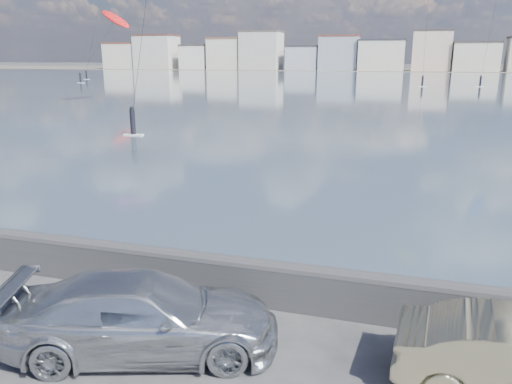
% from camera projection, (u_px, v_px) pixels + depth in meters
% --- Properties ---
extents(ground, '(700.00, 700.00, 0.00)m').
position_uv_depth(ground, '(138.00, 362.00, 8.93)').
color(ground, '#333335').
rests_on(ground, ground).
extents(bay_water, '(500.00, 177.00, 0.00)m').
position_uv_depth(bay_water, '(385.00, 85.00, 93.45)').
color(bay_water, '#3D4E66').
rests_on(bay_water, ground).
extents(far_shore_strip, '(500.00, 60.00, 0.00)m').
position_uv_depth(far_shore_strip, '(399.00, 70.00, 193.67)').
color(far_shore_strip, '#4C473D').
rests_on(far_shore_strip, ground).
extents(seawall, '(400.00, 0.36, 1.08)m').
position_uv_depth(seawall, '(197.00, 272.00, 11.27)').
color(seawall, '#28282B').
rests_on(seawall, ground).
extents(far_buildings, '(240.79, 13.26, 14.60)m').
position_uv_depth(far_buildings, '(403.00, 54.00, 178.78)').
color(far_buildings, beige).
rests_on(far_buildings, ground).
extents(car_silver, '(5.33, 3.48, 1.44)m').
position_uv_depth(car_silver, '(144.00, 315.00, 9.14)').
color(car_silver, '#B3B6BB').
rests_on(car_silver, ground).
extents(kitesurfer_8, '(9.78, 17.11, 15.85)m').
position_uv_depth(kitesurfer_8, '(115.00, 20.00, 109.72)').
color(kitesurfer_8, red).
rests_on(kitesurfer_8, ground).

